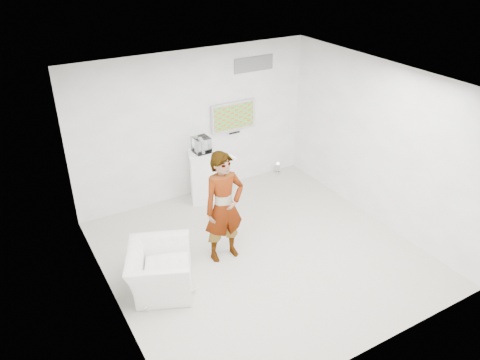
{
  "coord_description": "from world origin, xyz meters",
  "views": [
    {
      "loc": [
        -3.56,
        -5.46,
        4.93
      ],
      "look_at": [
        -0.06,
        0.6,
        1.17
      ],
      "focal_mm": 35.0,
      "sensor_mm": 36.0,
      "label": 1
    }
  ],
  "objects_px": {
    "person": "(224,207)",
    "pedestal": "(203,176)",
    "armchair": "(160,269)",
    "tv": "(233,116)",
    "floor_uplight": "(278,168)"
  },
  "relations": [
    {
      "from": "person",
      "to": "pedestal",
      "type": "distance_m",
      "value": 1.98
    },
    {
      "from": "armchair",
      "to": "tv",
      "type": "bearing_deg",
      "value": -23.98
    },
    {
      "from": "person",
      "to": "pedestal",
      "type": "xyz_separation_m",
      "value": [
        0.51,
        1.87,
        -0.42
      ]
    },
    {
      "from": "armchair",
      "to": "floor_uplight",
      "type": "bearing_deg",
      "value": -34.66
    },
    {
      "from": "tv",
      "to": "pedestal",
      "type": "bearing_deg",
      "value": -159.62
    },
    {
      "from": "floor_uplight",
      "to": "tv",
      "type": "bearing_deg",
      "value": 174.37
    },
    {
      "from": "tv",
      "to": "pedestal",
      "type": "height_order",
      "value": "tv"
    },
    {
      "from": "tv",
      "to": "person",
      "type": "xyz_separation_m",
      "value": [
        -1.41,
        -2.2,
        -0.58
      ]
    },
    {
      "from": "armchair",
      "to": "person",
      "type": "bearing_deg",
      "value": -56.44
    },
    {
      "from": "tv",
      "to": "person",
      "type": "bearing_deg",
      "value": -122.66
    },
    {
      "from": "pedestal",
      "to": "floor_uplight",
      "type": "height_order",
      "value": "pedestal"
    },
    {
      "from": "person",
      "to": "armchair",
      "type": "distance_m",
      "value": 1.4
    },
    {
      "from": "person",
      "to": "pedestal",
      "type": "relative_size",
      "value": 1.78
    },
    {
      "from": "floor_uplight",
      "to": "person",
      "type": "bearing_deg",
      "value": -140.1
    },
    {
      "from": "armchair",
      "to": "pedestal",
      "type": "height_order",
      "value": "pedestal"
    }
  ]
}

